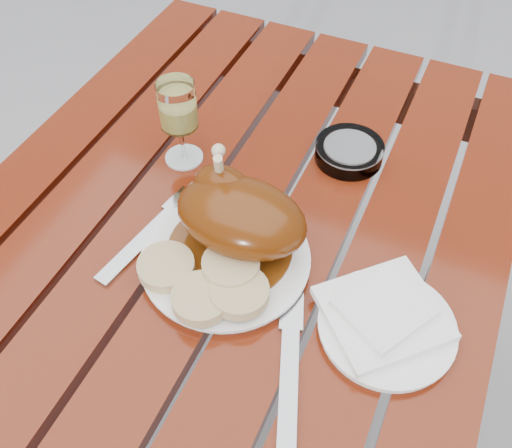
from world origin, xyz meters
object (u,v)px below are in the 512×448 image
at_px(ashtray, 349,152).
at_px(wine_glass, 180,123).
at_px(table, 225,365).
at_px(side_plate, 387,327).
at_px(dinner_plate, 226,259).

bearing_deg(ashtray, wine_glass, -155.84).
bearing_deg(table, ashtray, 65.20).
bearing_deg(side_plate, wine_glass, 155.55).
height_order(side_plate, ashtray, ashtray).
xyz_separation_m(wine_glass, ashtray, (0.25, 0.11, -0.06)).
bearing_deg(side_plate, ashtray, 116.60).
relative_size(side_plate, ashtray, 1.58).
xyz_separation_m(table, side_plate, (0.27, -0.03, 0.38)).
xyz_separation_m(dinner_plate, wine_glass, (-0.16, 0.17, 0.07)).
distance_m(side_plate, ashtray, 0.33).
bearing_deg(ashtray, side_plate, -63.40).
bearing_deg(table, side_plate, -6.86).
height_order(dinner_plate, wine_glass, wine_glass).
distance_m(table, side_plate, 0.47).
height_order(dinner_plate, side_plate, same).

